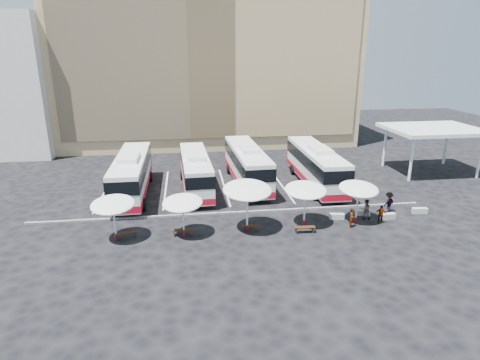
{
  "coord_description": "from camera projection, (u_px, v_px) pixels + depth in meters",
  "views": [
    {
      "loc": [
        -3.67,
        -31.43,
        13.42
      ],
      "look_at": [
        1.0,
        3.0,
        2.2
      ],
      "focal_mm": 30.0,
      "sensor_mm": 36.0,
      "label": 1
    }
  ],
  "objects": [
    {
      "name": "apartment_block",
      "position": [
        4.0,
        85.0,
        54.29
      ],
      "size": [
        14.0,
        14.0,
        18.0
      ],
      "primitive_type": "cube",
      "color": "silver",
      "rests_on": "ground"
    },
    {
      "name": "conc_bench_1",
      "position": [
        363.0,
        213.0,
        34.24
      ],
      "size": [
        1.27,
        0.6,
        0.46
      ],
      "primitive_type": "cube",
      "rotation": [
        0.0,
        0.0,
        -0.16
      ],
      "color": "#989893",
      "rests_on": "ground"
    },
    {
      "name": "wood_bench_1",
      "position": [
        183.0,
        231.0,
        30.44
      ],
      "size": [
        1.63,
        0.49,
        0.5
      ],
      "rotation": [
        0.0,
        0.0,
        -0.03
      ],
      "color": "black",
      "rests_on": "ground"
    },
    {
      "name": "conc_bench_0",
      "position": [
        337.0,
        216.0,
        33.52
      ],
      "size": [
        1.27,
        0.61,
        0.46
      ],
      "primitive_type": "cube",
      "rotation": [
        0.0,
        0.0,
        -0.18
      ],
      "color": "#989893",
      "rests_on": "ground"
    },
    {
      "name": "sunshade_1",
      "position": [
        183.0,
        203.0,
        29.72
      ],
      "size": [
        3.57,
        3.6,
        3.15
      ],
      "rotation": [
        0.0,
        0.0,
        -0.21
      ],
      "color": "white",
      "rests_on": "ground"
    },
    {
      "name": "passenger_1",
      "position": [
        366.0,
        209.0,
        33.25
      ],
      "size": [
        1.0,
        0.86,
        1.76
      ],
      "primitive_type": "imported",
      "rotation": [
        0.0,
        0.0,
        2.88
      ],
      "color": "black",
      "rests_on": "ground"
    },
    {
      "name": "passenger_2",
      "position": [
        381.0,
        214.0,
        32.55
      ],
      "size": [
        0.97,
        0.75,
        1.53
      ],
      "primitive_type": "imported",
      "rotation": [
        0.0,
        0.0,
        -0.49
      ],
      "color": "black",
      "rests_on": "ground"
    },
    {
      "name": "passenger_0",
      "position": [
        352.0,
        218.0,
        31.75
      ],
      "size": [
        0.65,
        0.7,
        1.6
      ],
      "primitive_type": "imported",
      "rotation": [
        0.0,
        0.0,
        0.96
      ],
      "color": "black",
      "rests_on": "ground"
    },
    {
      "name": "sunshade_3",
      "position": [
        306.0,
        190.0,
        31.6
      ],
      "size": [
        3.65,
        3.69,
        3.48
      ],
      "rotation": [
        0.0,
        0.0,
        -0.1
      ],
      "color": "white",
      "rests_on": "ground"
    },
    {
      "name": "conc_bench_2",
      "position": [
        388.0,
        216.0,
        33.47
      ],
      "size": [
        1.33,
        0.56,
        0.49
      ],
      "primitive_type": "cube",
      "rotation": [
        0.0,
        0.0,
        0.1
      ],
      "color": "#989893",
      "rests_on": "ground"
    },
    {
      "name": "service_canopy",
      "position": [
        433.0,
        130.0,
        45.24
      ],
      "size": [
        10.0,
        8.0,
        5.2
      ],
      "color": "white",
      "rests_on": "ground"
    },
    {
      "name": "bus_1",
      "position": [
        196.0,
        170.0,
        40.2
      ],
      "size": [
        3.25,
        12.41,
        3.91
      ],
      "rotation": [
        0.0,
        0.0,
        0.04
      ],
      "color": "white",
      "rests_on": "ground"
    },
    {
      "name": "passenger_3",
      "position": [
        388.0,
        202.0,
        34.66
      ],
      "size": [
        1.37,
        1.13,
        1.85
      ],
      "primitive_type": "imported",
      "rotation": [
        0.0,
        0.0,
        3.57
      ],
      "color": "black",
      "rests_on": "ground"
    },
    {
      "name": "sunshade_2",
      "position": [
        247.0,
        190.0,
        30.44
      ],
      "size": [
        3.9,
        3.94,
        3.93
      ],
      "rotation": [
        0.0,
        0.0,
        0.04
      ],
      "color": "white",
      "rests_on": "ground"
    },
    {
      "name": "sunshade_4",
      "position": [
        359.0,
        189.0,
        32.26
      ],
      "size": [
        3.21,
        3.25,
        3.32
      ],
      "rotation": [
        0.0,
        0.0,
        -0.01
      ],
      "color": "white",
      "rests_on": "ground"
    },
    {
      "name": "bus_2",
      "position": [
        247.0,
        164.0,
        41.96
      ],
      "size": [
        3.49,
        13.43,
        4.23
      ],
      "rotation": [
        0.0,
        0.0,
        0.04
      ],
      "color": "white",
      "rests_on": "ground"
    },
    {
      "name": "sunshade_0",
      "position": [
        113.0,
        205.0,
        29.02
      ],
      "size": [
        3.26,
        3.3,
        3.3
      ],
      "rotation": [
        0.0,
        0.0,
        -0.04
      ],
      "color": "white",
      "rests_on": "ground"
    },
    {
      "name": "ground",
      "position": [
        233.0,
        216.0,
        34.23
      ],
      "size": [
        120.0,
        120.0,
        0.0
      ],
      "primitive_type": "plane",
      "color": "black",
      "rests_on": "ground"
    },
    {
      "name": "bus_0",
      "position": [
        132.0,
        173.0,
        38.71
      ],
      "size": [
        3.15,
        13.24,
        4.2
      ],
      "rotation": [
        0.0,
        0.0,
        0.0
      ],
      "color": "white",
      "rests_on": "ground"
    },
    {
      "name": "conc_bench_3",
      "position": [
        420.0,
        211.0,
        34.67
      ],
      "size": [
        1.32,
        0.54,
        0.48
      ],
      "primitive_type": "cube",
      "rotation": [
        0.0,
        0.0,
        -0.09
      ],
      "color": "#989893",
      "rests_on": "ground"
    },
    {
      "name": "bus_3",
      "position": [
        316.0,
        165.0,
        41.59
      ],
      "size": [
        3.22,
        13.42,
        4.25
      ],
      "rotation": [
        0.0,
        0.0,
        -0.01
      ],
      "color": "white",
      "rests_on": "ground"
    },
    {
      "name": "wood_bench_3",
      "position": [
        305.0,
        228.0,
        30.91
      ],
      "size": [
        1.64,
        0.52,
        0.5
      ],
      "rotation": [
        0.0,
        0.0,
        -0.05
      ],
      "color": "black",
      "rests_on": "ground"
    },
    {
      "name": "bay_lines",
      "position": [
        224.0,
        186.0,
        41.78
      ],
      "size": [
        24.15,
        12.0,
        0.01
      ],
      "color": "white",
      "rests_on": "ground"
    },
    {
      "name": "wood_bench_2",
      "position": [
        250.0,
        227.0,
        31.26
      ],
      "size": [
        1.5,
        0.63,
        0.45
      ],
      "rotation": [
        0.0,
        0.0,
        -0.17
      ],
      "color": "black",
      "rests_on": "ground"
    },
    {
      "name": "curb_divider",
      "position": [
        232.0,
        213.0,
        34.68
      ],
      "size": [
        34.0,
        0.25,
        0.15
      ],
      "primitive_type": "cube",
      "color": "black",
      "rests_on": "ground"
    },
    {
      "name": "sandstone_building",
      "position": [
        208.0,
        56.0,
        60.4
      ],
      "size": [
        42.0,
        18.25,
        29.6
      ],
      "color": "tan",
      "rests_on": "ground"
    },
    {
      "name": "wood_bench_0",
      "position": [
        126.0,
        234.0,
        29.97
      ],
      "size": [
        1.65,
        0.8,
        0.49
      ],
      "rotation": [
        0.0,
        0.0,
        0.25
      ],
      "color": "black",
      "rests_on": "ground"
    }
  ]
}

